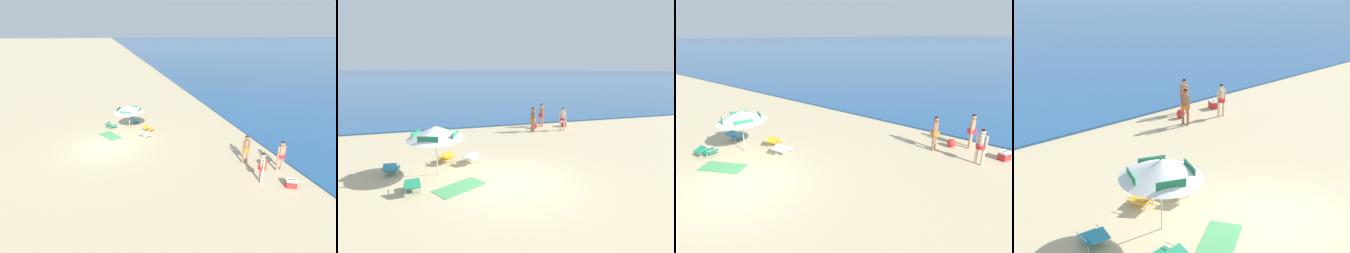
% 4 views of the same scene
% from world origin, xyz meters
% --- Properties ---
extents(ground_plane, '(800.00, 800.00, 0.00)m').
position_xyz_m(ground_plane, '(0.00, 0.00, 0.00)').
color(ground_plane, tan).
extents(beach_umbrella_striped_main, '(2.81, 2.83, 2.06)m').
position_xyz_m(beach_umbrella_striped_main, '(-2.66, 1.66, 1.75)').
color(beach_umbrella_striped_main, silver).
rests_on(beach_umbrella_striped_main, ground).
extents(lounge_chair_under_umbrella, '(0.63, 0.93, 0.51)m').
position_xyz_m(lounge_chair_under_umbrella, '(-3.56, 0.32, 0.27)').
color(lounge_chair_under_umbrella, '#1E7F56').
rests_on(lounge_chair_under_umbrella, ground).
extents(lounge_chair_beside_umbrella, '(0.67, 0.94, 0.50)m').
position_xyz_m(lounge_chair_beside_umbrella, '(-1.13, 2.61, 0.28)').
color(lounge_chair_beside_umbrella, white).
rests_on(lounge_chair_beside_umbrella, ground).
extents(lounge_chair_facing_sea, '(0.81, 0.99, 0.50)m').
position_xyz_m(lounge_chair_facing_sea, '(-2.20, 2.99, 0.28)').
color(lounge_chair_facing_sea, gold).
rests_on(lounge_chair_facing_sea, ground).
extents(lounge_chair_spare_folded, '(0.64, 0.91, 0.50)m').
position_xyz_m(lounge_chair_spare_folded, '(-4.43, 2.20, 0.28)').
color(lounge_chair_spare_folded, teal).
rests_on(lounge_chair_spare_folded, ground).
extents(person_standing_near_shore, '(0.46, 0.39, 1.57)m').
position_xyz_m(person_standing_near_shore, '(5.96, 7.32, 0.91)').
color(person_standing_near_shore, beige).
rests_on(person_standing_near_shore, ground).
extents(person_standing_beside, '(0.40, 0.49, 1.65)m').
position_xyz_m(person_standing_beside, '(3.89, 7.59, 0.95)').
color(person_standing_beside, '#8C6042').
rests_on(person_standing_beside, ground).
extents(person_wading_in, '(0.41, 0.50, 1.68)m').
position_xyz_m(person_wading_in, '(5.12, 8.95, 0.97)').
color(person_wading_in, tan).
rests_on(person_wading_in, ground).
extents(cooler_box, '(0.50, 0.59, 0.43)m').
position_xyz_m(cooler_box, '(6.70, 8.49, 0.20)').
color(cooler_box, red).
rests_on(cooler_box, ground).
extents(beach_ball, '(0.41, 0.41, 0.41)m').
position_xyz_m(beach_ball, '(4.41, 8.45, 0.21)').
color(beach_ball, red).
rests_on(beach_ball, ground).
extents(beach_towel, '(2.01, 1.67, 0.01)m').
position_xyz_m(beach_towel, '(-1.96, 0.22, 0.01)').
color(beach_towel, '#4C9E5B').
rests_on(beach_towel, ground).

